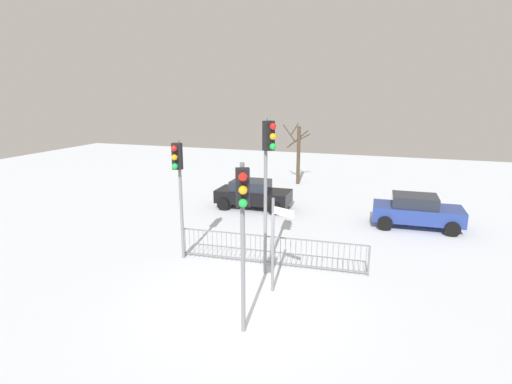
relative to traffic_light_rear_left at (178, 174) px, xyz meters
name	(u,v)px	position (x,y,z in m)	size (l,w,h in m)	color
ground_plane	(245,300)	(3.18, -2.07, -3.17)	(60.00, 60.00, 0.00)	silver
traffic_light_rear_left	(178,174)	(0.00, 0.00, 0.00)	(0.35, 0.57, 4.32)	slate
traffic_light_foreground_left	(243,213)	(3.74, -3.68, 0.00)	(0.38, 0.54, 4.32)	slate
traffic_light_mid_left	(268,163)	(3.29, -0.23, 0.59)	(0.48, 0.46, 5.14)	slate
direction_sign_post	(275,240)	(3.84, -1.30, -1.52)	(0.74, 0.35, 2.93)	slate
pedestrian_guard_railing	(270,250)	(3.17, 0.53, -2.61)	(6.66, 0.44, 1.07)	slate
car_black_far	(253,194)	(0.22, 7.20, -2.40)	(3.84, 1.99, 1.47)	black
car_blue_near	(416,211)	(8.15, 6.58, -2.40)	(3.85, 2.03, 1.47)	navy
bare_tree_left	(298,152)	(1.11, 13.67, -1.07)	(1.72, 2.03, 3.95)	#473828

